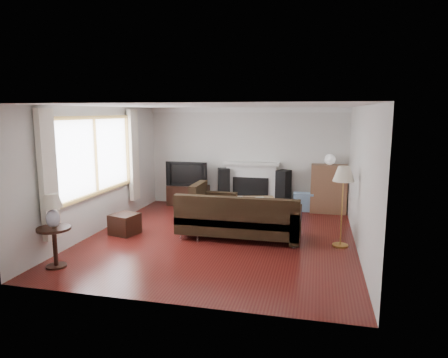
% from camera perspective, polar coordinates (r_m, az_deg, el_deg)
% --- Properties ---
extents(room, '(5.10, 5.60, 2.54)m').
position_cam_1_polar(room, '(7.47, -0.53, 0.76)').
color(room, '#541612').
rests_on(room, ground).
extents(window, '(0.12, 2.74, 1.54)m').
position_cam_1_polar(window, '(8.18, -17.81, 3.20)').
color(window, olive).
rests_on(window, room).
extents(curtain_near, '(0.10, 0.35, 2.10)m').
position_cam_1_polar(curtain_near, '(6.93, -23.85, 0.51)').
color(curtain_near, white).
rests_on(curtain_near, room).
extents(curtain_far, '(0.10, 0.35, 2.10)m').
position_cam_1_polar(curtain_far, '(9.50, -12.80, 3.33)').
color(curtain_far, white).
rests_on(curtain_far, room).
extents(fireplace, '(1.40, 0.26, 1.15)m').
position_cam_1_polar(fireplace, '(10.10, 3.88, -0.83)').
color(fireplace, white).
rests_on(fireplace, room).
extents(tv_stand, '(1.04, 0.47, 0.52)m').
position_cam_1_polar(tv_stand, '(10.40, -5.12, -2.31)').
color(tv_stand, black).
rests_on(tv_stand, ground).
extents(television, '(1.09, 0.14, 0.63)m').
position_cam_1_polar(television, '(10.30, -5.17, 0.80)').
color(television, black).
rests_on(television, tv_stand).
extents(speaker_left, '(0.37, 0.40, 0.99)m').
position_cam_1_polar(speaker_left, '(10.13, -0.03, -1.23)').
color(speaker_left, black).
rests_on(speaker_left, ground).
extents(speaker_right, '(0.39, 0.41, 0.99)m').
position_cam_1_polar(speaker_right, '(9.89, 8.46, -1.60)').
color(speaker_right, black).
rests_on(speaker_right, ground).
extents(bookshelf, '(0.84, 0.40, 1.16)m').
position_cam_1_polar(bookshelf, '(9.86, 14.72, -1.36)').
color(bookshelf, brown).
rests_on(bookshelf, ground).
extents(globe_lamp, '(0.25, 0.25, 0.25)m').
position_cam_1_polar(globe_lamp, '(9.75, 14.90, 2.71)').
color(globe_lamp, white).
rests_on(globe_lamp, bookshelf).
extents(sectional_sofa, '(2.51, 1.84, 0.81)m').
position_cam_1_polar(sectional_sofa, '(7.65, 2.15, -5.49)').
color(sectional_sofa, black).
rests_on(sectional_sofa, ground).
extents(coffee_table, '(1.32, 0.94, 0.46)m').
position_cam_1_polar(coffee_table, '(9.08, 3.54, -4.22)').
color(coffee_table, olive).
rests_on(coffee_table, ground).
extents(footstool, '(0.58, 0.58, 0.40)m').
position_cam_1_polar(footstool, '(8.19, -13.99, -6.25)').
color(footstool, black).
rests_on(footstool, ground).
extents(floor_lamp, '(0.48, 0.48, 1.46)m').
position_cam_1_polar(floor_lamp, '(7.41, 16.51, -3.82)').
color(floor_lamp, '#C09442').
rests_on(floor_lamp, ground).
extents(side_table, '(0.51, 0.51, 0.64)m').
position_cam_1_polar(side_table, '(6.80, -22.98, -8.97)').
color(side_table, black).
rests_on(side_table, ground).
extents(table_lamp, '(0.32, 0.32, 0.52)m').
position_cam_1_polar(table_lamp, '(6.65, -23.31, -4.22)').
color(table_lamp, silver).
rests_on(table_lamp, side_table).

